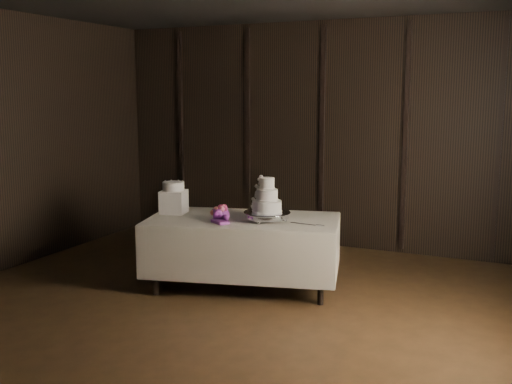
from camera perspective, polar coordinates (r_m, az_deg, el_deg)
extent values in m
cube|color=black|center=(5.31, -6.19, -13.72)|extent=(6.04, 7.04, 0.04)
cube|color=black|center=(8.12, 6.42, 5.41)|extent=(6.04, 0.04, 3.04)
cube|color=beige|center=(6.30, -1.24, -2.56)|extent=(2.17, 1.49, 0.01)
cube|color=white|center=(6.39, -1.23, -6.06)|extent=(1.99, 1.34, 0.71)
cylinder|color=silver|center=(6.17, 1.06, -2.32)|extent=(0.64, 0.64, 0.09)
cylinder|color=white|center=(6.15, 1.06, -1.37)|extent=(0.30, 0.30, 0.12)
cylinder|color=white|center=(6.13, 1.07, -0.28)|extent=(0.22, 0.22, 0.12)
cylinder|color=white|center=(6.11, 1.07, 0.82)|extent=(0.15, 0.15, 0.12)
cube|color=white|center=(6.60, -7.84, -0.93)|extent=(0.31, 0.31, 0.25)
cylinder|color=white|center=(6.58, -7.87, 0.55)|extent=(0.24, 0.24, 0.09)
cube|color=silver|center=(6.01, 4.51, -3.05)|extent=(0.37, 0.06, 0.01)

